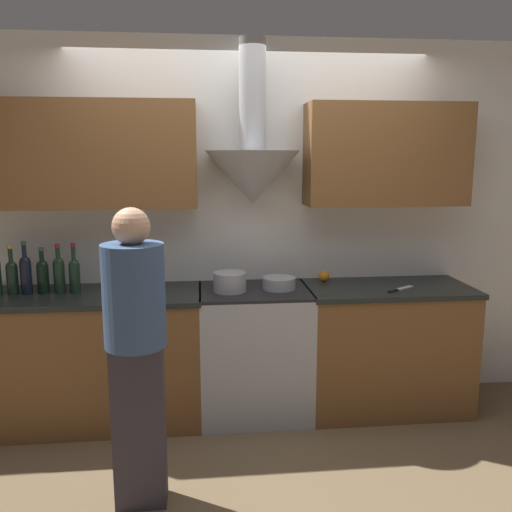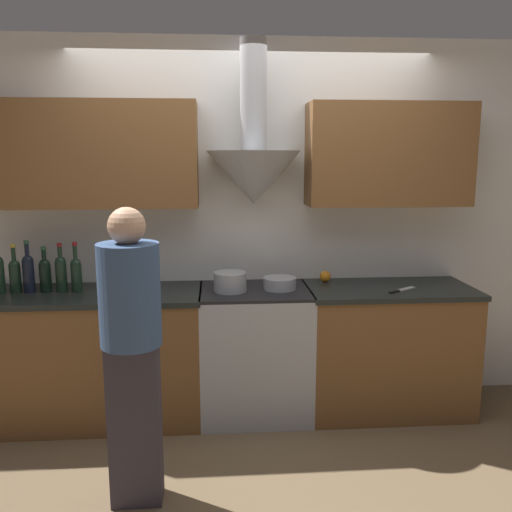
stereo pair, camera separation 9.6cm
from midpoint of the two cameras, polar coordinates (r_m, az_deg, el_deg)
ground_plane at (r=3.72m, az=-0.39°, el=-18.32°), size 12.00×12.00×0.00m
wall_back at (r=3.86m, az=-1.99°, el=5.74°), size 8.40×0.64×2.60m
counter_left at (r=3.89m, az=-17.10°, el=-10.18°), size 1.42×0.62×0.90m
counter_right at (r=4.02m, az=12.77°, el=-9.31°), size 1.15×0.62×0.90m
stove_range at (r=3.83m, az=-0.89°, el=-9.99°), size 0.75×0.60×0.90m
wine_bottle_1 at (r=3.91m, az=-24.94°, el=-1.84°), size 0.07×0.07×0.33m
wine_bottle_2 at (r=3.87m, az=-23.73°, el=-1.62°), size 0.07×0.07×0.35m
wine_bottle_3 at (r=3.85m, az=-22.20°, el=-1.82°), size 0.08×0.08×0.31m
wine_bottle_4 at (r=3.82m, az=-20.71°, el=-1.68°), size 0.07×0.07×0.33m
wine_bottle_5 at (r=3.79m, az=-19.25°, el=-1.76°), size 0.07×0.07×0.34m
stock_pot at (r=3.64m, az=-3.52°, el=-2.74°), size 0.22×0.22×0.13m
mixing_bowl at (r=3.71m, az=1.70°, el=-2.87°), size 0.22×0.22×0.08m
orange_fruit at (r=3.95m, az=6.45°, el=-2.10°), size 0.08×0.08×0.08m
chefs_knife at (r=3.81m, az=14.27°, el=-3.39°), size 0.23×0.17×0.01m
person_foreground_left at (r=2.81m, az=-13.49°, el=-9.20°), size 0.31×0.31×1.55m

